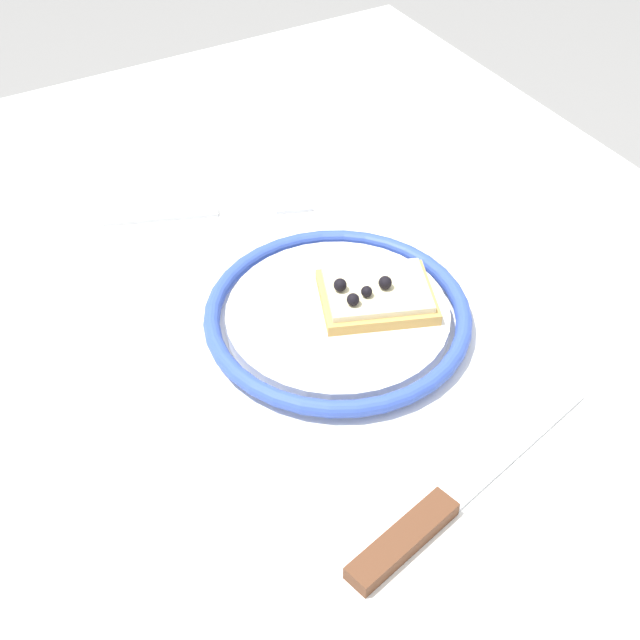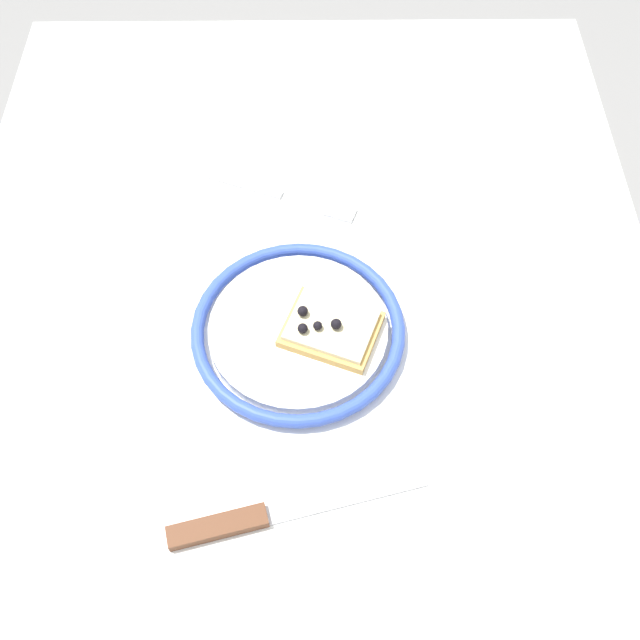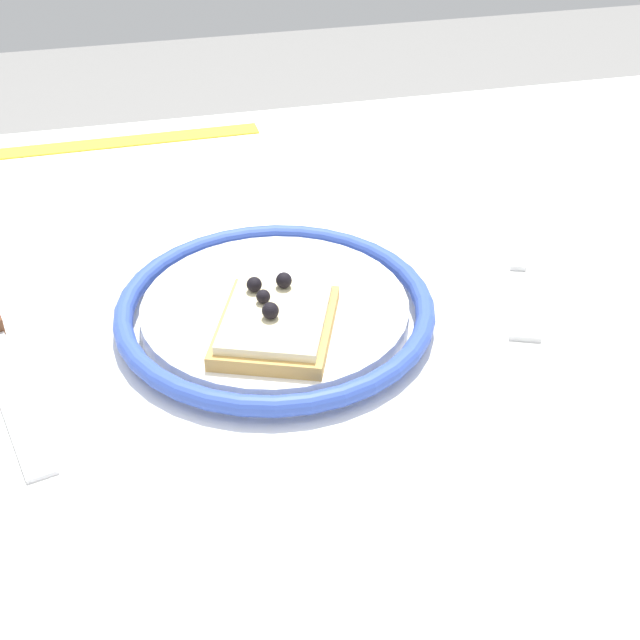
% 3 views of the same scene
% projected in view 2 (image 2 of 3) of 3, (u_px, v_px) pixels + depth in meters
% --- Properties ---
extents(ground_plane, '(6.00, 6.00, 0.00)m').
position_uv_depth(ground_plane, '(311.00, 531.00, 1.40)').
color(ground_plane, gray).
extents(dining_table, '(1.02, 0.77, 0.74)m').
position_uv_depth(dining_table, '(305.00, 367.00, 0.86)').
color(dining_table, white).
rests_on(dining_table, ground_plane).
extents(plate, '(0.22, 0.22, 0.02)m').
position_uv_depth(plate, '(298.00, 330.00, 0.76)').
color(plate, white).
rests_on(plate, dining_table).
extents(pizza_slice_near, '(0.10, 0.11, 0.03)m').
position_uv_depth(pizza_slice_near, '(331.00, 328.00, 0.75)').
color(pizza_slice_near, tan).
rests_on(pizza_slice_near, plate).
extents(knife, '(0.08, 0.24, 0.01)m').
position_uv_depth(knife, '(254.00, 518.00, 0.66)').
color(knife, silver).
rests_on(knife, dining_table).
extents(fork, '(0.09, 0.19, 0.00)m').
position_uv_depth(fork, '(276.00, 194.00, 0.88)').
color(fork, silver).
rests_on(fork, dining_table).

